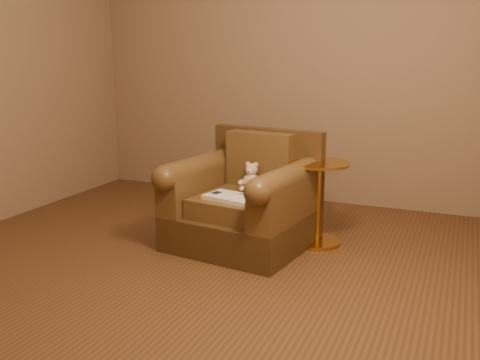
% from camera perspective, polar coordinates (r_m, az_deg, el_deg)
% --- Properties ---
extents(floor, '(4.00, 4.00, 0.00)m').
position_cam_1_polar(floor, '(3.62, -5.26, -9.38)').
color(floor, brown).
rests_on(floor, ground).
extents(armchair, '(1.03, 1.00, 0.83)m').
position_cam_1_polar(armchair, '(3.96, 0.56, -2.37)').
color(armchair, '#412B15').
rests_on(armchair, floor).
extents(teddy_bear, '(0.16, 0.18, 0.22)m').
position_cam_1_polar(teddy_bear, '(3.99, 1.13, 0.06)').
color(teddy_bear, beige).
rests_on(teddy_bear, armchair).
extents(guidebook, '(0.41, 0.30, 0.03)m').
position_cam_1_polar(guidebook, '(3.75, -0.89, -1.87)').
color(guidebook, beige).
rests_on(guidebook, armchair).
extents(side_table, '(0.45, 0.45, 0.63)m').
position_cam_1_polar(side_table, '(4.00, 8.33, -2.15)').
color(side_table, gold).
rests_on(side_table, floor).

